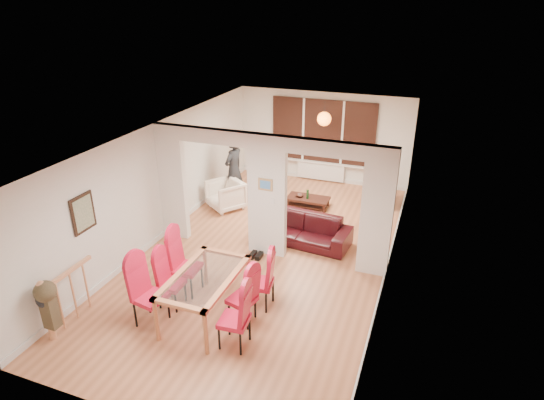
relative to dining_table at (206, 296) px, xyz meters
The scene contains 24 objects.
floor 2.37m from the dining_table, 84.47° to the left, with size 5.00×9.00×0.01m, color #BF744D.
room_walls 2.50m from the dining_table, 84.47° to the left, with size 5.00×9.00×2.60m, color silver, non-canonical shape.
divider_wall 2.50m from the dining_table, 84.47° to the left, with size 5.00×0.18×2.60m, color white.
bay_window_blinds 6.86m from the dining_table, 88.09° to the left, with size 3.00×0.08×1.80m, color black.
radiator 6.73m from the dining_table, 88.08° to the left, with size 1.40×0.08×0.50m, color white.
pendant_light 5.92m from the dining_table, 84.67° to the left, with size 0.36×0.36×0.36m, color orange.
stair_newel 2.21m from the dining_table, 156.69° to the right, with size 0.40×1.20×1.10m, color tan, non-canonical shape.
wall_poster 2.54m from the dining_table, behind, with size 0.04×0.52×0.67m, color gray.
pillar_photo 2.54m from the dining_table, 84.23° to the left, with size 0.30×0.03×0.25m, color #4C8CD8.
dining_table is the anchor object (origin of this frame).
dining_chair_la 0.91m from the dining_table, 148.12° to the right, with size 0.47×0.47×1.17m, color red, non-canonical shape.
dining_chair_lb 0.70m from the dining_table, behind, with size 0.40×0.40×1.01m, color red, non-canonical shape.
dining_chair_lc 0.84m from the dining_table, 142.60° to the left, with size 0.47×0.47×1.18m, color red, non-canonical shape.
dining_chair_ra 0.91m from the dining_table, 32.77° to the right, with size 0.44×0.44×1.09m, color red, non-canonical shape.
dining_chair_rb 0.65m from the dining_table, ahead, with size 0.41×0.41×1.03m, color red, non-canonical shape.
dining_chair_rc 0.97m from the dining_table, 38.04° to the left, with size 0.42×0.42×1.06m, color red, non-canonical shape.
sofa 3.12m from the dining_table, 75.79° to the left, with size 2.14×0.84×0.62m, color black.
armchair 4.32m from the dining_table, 111.22° to the left, with size 0.79×0.82×0.74m, color #F3E0CE.
person 4.88m from the dining_table, 108.94° to the left, with size 0.42×0.64×1.74m, color black.
television 6.12m from the dining_table, 68.66° to the left, with size 0.11×0.86×0.50m, color black.
coffee_table 4.90m from the dining_table, 85.51° to the left, with size 1.07×0.54×0.25m, color #361912, non-canonical shape.
bottle 4.82m from the dining_table, 85.42° to the left, with size 0.06×0.06×0.26m, color #143F19.
bowl 4.87m from the dining_table, 88.17° to the left, with size 0.20×0.20×0.05m, color #361912.
shoes 2.07m from the dining_table, 87.77° to the left, with size 0.24×0.26×0.10m, color black, non-canonical shape.
Camera 1 is at (3.01, -7.85, 5.00)m, focal length 30.00 mm.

